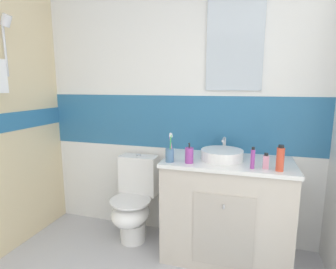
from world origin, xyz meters
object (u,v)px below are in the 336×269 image
object	(u,v)px
toothbrush_cup	(170,154)
perfume_flask_small	(266,161)
shampoo_bottle_tall	(280,159)
toothpaste_tube_upright	(253,158)
soap_dispenser	(189,155)
toilet	(134,202)
sink_basin	(222,154)

from	to	relation	value
toothbrush_cup	perfume_flask_small	bearing A→B (deg)	1.82
shampoo_bottle_tall	toothpaste_tube_upright	bearing A→B (deg)	178.37
soap_dispenser	shampoo_bottle_tall	world-z (taller)	shampoo_bottle_tall
soap_dispenser	toilet	bearing A→B (deg)	160.44
shampoo_bottle_tall	soap_dispenser	bearing A→B (deg)	178.61
toilet	toothbrush_cup	xyz separation A→B (m)	(0.41, -0.21, 0.54)
toothbrush_cup	shampoo_bottle_tall	world-z (taller)	toothbrush_cup
toothbrush_cup	soap_dispenser	world-z (taller)	toothbrush_cup
toilet	toothpaste_tube_upright	size ratio (longest dim) A/B	4.99
perfume_flask_small	shampoo_bottle_tall	distance (m)	0.10
toilet	toothpaste_tube_upright	xyz separation A→B (m)	(1.03, -0.21, 0.56)
perfume_flask_small	toothpaste_tube_upright	bearing A→B (deg)	-168.12
sink_basin	shampoo_bottle_tall	size ratio (longest dim) A/B	2.06
sink_basin	perfume_flask_small	xyz separation A→B (m)	(0.33, -0.16, 0.01)
sink_basin	toothpaste_tube_upright	xyz separation A→B (m)	(0.23, -0.18, 0.03)
toothpaste_tube_upright	sink_basin	bearing A→B (deg)	141.86
toilet	shampoo_bottle_tall	xyz separation A→B (m)	(1.21, -0.22, 0.57)
toothpaste_tube_upright	perfume_flask_small	world-z (taller)	toothpaste_tube_upright
toilet	toothbrush_cup	world-z (taller)	toothbrush_cup
toilet	perfume_flask_small	xyz separation A→B (m)	(1.12, -0.19, 0.54)
soap_dispenser	perfume_flask_small	xyz separation A→B (m)	(0.56, 0.01, -0.01)
toothbrush_cup	perfume_flask_small	xyz separation A→B (m)	(0.71, 0.02, -0.01)
shampoo_bottle_tall	toilet	bearing A→B (deg)	169.91
soap_dispenser	toothbrush_cup	bearing A→B (deg)	-174.76
perfume_flask_small	shampoo_bottle_tall	size ratio (longest dim) A/B	0.63
soap_dispenser	perfume_flask_small	world-z (taller)	soap_dispenser
toilet	shampoo_bottle_tall	world-z (taller)	shampoo_bottle_tall
sink_basin	toilet	bearing A→B (deg)	178.03
sink_basin	perfume_flask_small	world-z (taller)	sink_basin
soap_dispenser	sink_basin	bearing A→B (deg)	36.46
shampoo_bottle_tall	sink_basin	bearing A→B (deg)	155.65
perfume_flask_small	shampoo_bottle_tall	world-z (taller)	shampoo_bottle_tall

